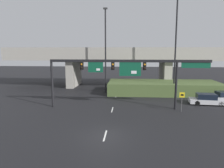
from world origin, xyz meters
TOP-DOWN VIEW (x-y plane):
  - ground_plane at (0.00, 0.00)m, footprint 160.00×160.00m
  - lane_markings at (0.00, 12.22)m, footprint 0.14×43.38m
  - signal_gantry at (1.45, 9.01)m, footprint 19.50×0.44m
  - speed_limit_sign at (8.14, 7.77)m, footprint 0.60×0.11m
  - highway_light_pole_near at (9.15, 17.34)m, footprint 0.70×0.36m
  - highway_light_pole_far at (-1.94, 19.01)m, footprint 0.70×0.36m
  - overpass_bridge at (0.00, 25.78)m, footprint 42.86×9.31m
  - grass_embankment at (7.79, 19.16)m, footprint 18.29×7.15m
  - parked_sedan_near_right at (12.40, 11.70)m, footprint 4.84×2.35m

SIDE VIEW (x-z plane):
  - ground_plane at x=0.00m, z-range 0.00..0.00m
  - lane_markings at x=0.00m, z-range 0.00..0.01m
  - parked_sedan_near_right at x=12.40m, z-range -0.05..1.39m
  - grass_embankment at x=7.79m, z-range 0.00..1.94m
  - speed_limit_sign at x=8.14m, z-range 0.36..2.75m
  - signal_gantry at x=1.45m, z-range 1.98..8.01m
  - overpass_bridge at x=0.00m, z-range 1.71..9.39m
  - highway_light_pole_far at x=-1.94m, z-range 0.38..14.37m
  - highway_light_pole_near at x=9.15m, z-range 0.38..15.90m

